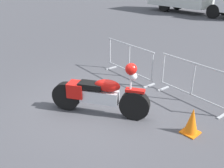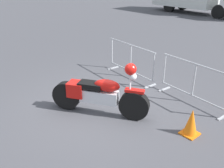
{
  "view_description": "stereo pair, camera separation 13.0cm",
  "coord_description": "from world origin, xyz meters",
  "px_view_note": "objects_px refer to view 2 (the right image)",
  "views": [
    {
      "loc": [
        4.21,
        -3.46,
        3.14
      ],
      "look_at": [
        0.18,
        0.19,
        0.65
      ],
      "focal_mm": 40.0,
      "sensor_mm": 36.0,
      "label": 1
    },
    {
      "loc": [
        4.3,
        -3.36,
        3.14
      ],
      "look_at": [
        0.18,
        0.19,
        0.65
      ],
      "focal_mm": 40.0,
      "sensor_mm": 36.0,
      "label": 2
    }
  ],
  "objects_px": {
    "motorcycle": "(99,94)",
    "crowd_barrier_far": "(194,83)",
    "crowd_barrier_near": "(131,61)",
    "traffic_cone": "(191,122)"
  },
  "relations": [
    {
      "from": "motorcycle",
      "to": "crowd_barrier_near",
      "type": "height_order",
      "value": "motorcycle"
    },
    {
      "from": "crowd_barrier_far",
      "to": "traffic_cone",
      "type": "bearing_deg",
      "value": -57.81
    },
    {
      "from": "crowd_barrier_near",
      "to": "crowd_barrier_far",
      "type": "relative_size",
      "value": 1.0
    },
    {
      "from": "motorcycle",
      "to": "crowd_barrier_far",
      "type": "distance_m",
      "value": 2.43
    },
    {
      "from": "motorcycle",
      "to": "crowd_barrier_far",
      "type": "height_order",
      "value": "motorcycle"
    },
    {
      "from": "crowd_barrier_far",
      "to": "traffic_cone",
      "type": "distance_m",
      "value": 1.49
    },
    {
      "from": "crowd_barrier_near",
      "to": "traffic_cone",
      "type": "bearing_deg",
      "value": -22.18
    },
    {
      "from": "motorcycle",
      "to": "crowd_barrier_near",
      "type": "distance_m",
      "value": 2.43
    },
    {
      "from": "motorcycle",
      "to": "crowd_barrier_far",
      "type": "relative_size",
      "value": 1.01
    },
    {
      "from": "motorcycle",
      "to": "crowd_barrier_far",
      "type": "xyz_separation_m",
      "value": [
        1.13,
        2.15,
        0.04
      ]
    }
  ]
}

